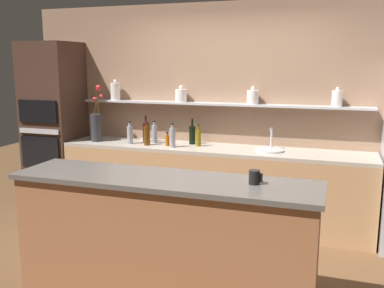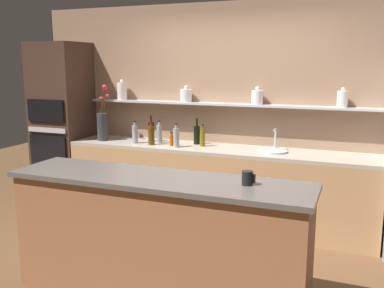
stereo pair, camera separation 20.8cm
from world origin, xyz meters
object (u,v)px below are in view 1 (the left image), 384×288
at_px(oven_tower, 55,126).
at_px(bottle_sauce_4, 167,140).
at_px(bottle_spirit_0, 130,134).
at_px(bottle_wine_6, 192,135).
at_px(bottle_oil_2, 198,137).
at_px(sink_fixture, 270,149).
at_px(bottle_spirit_3, 154,134).
at_px(bottle_spirit_1, 172,137).
at_px(coffee_mug, 254,177).
at_px(flower_vase, 96,124).
at_px(bottle_wine_5, 146,132).
at_px(bottle_spirit_7, 147,135).

xyz_separation_m(oven_tower, bottle_sauce_4, (1.63, -0.08, -0.09)).
height_order(bottle_spirit_0, bottle_wine_6, bottle_wine_6).
relative_size(oven_tower, bottle_oil_2, 8.32).
distance_m(sink_fixture, bottle_spirit_0, 1.69).
bearing_deg(oven_tower, sink_fixture, 0.23).
bearing_deg(bottle_oil_2, bottle_spirit_3, 177.65).
height_order(bottle_spirit_0, bottle_spirit_3, same).
xyz_separation_m(oven_tower, bottle_spirit_1, (1.72, -0.14, -0.04)).
xyz_separation_m(bottle_spirit_1, bottle_oil_2, (0.27, 0.17, -0.01)).
distance_m(bottle_spirit_3, coffee_mug, 2.36).
height_order(sink_fixture, bottle_spirit_3, bottle_spirit_3).
distance_m(flower_vase, bottle_sauce_4, 0.97).
xyz_separation_m(bottle_spirit_0, bottle_wine_5, (0.13, 0.19, 0.01)).
height_order(flower_vase, bottle_wine_6, flower_vase).
xyz_separation_m(flower_vase, bottle_spirit_0, (0.47, -0.02, -0.10)).
bearing_deg(bottle_sauce_4, bottle_spirit_7, -172.45).
bearing_deg(bottle_sauce_4, bottle_wine_6, 40.40).
bearing_deg(bottle_wine_5, sink_fixture, -3.25).
relative_size(oven_tower, bottle_spirit_7, 7.62).
bearing_deg(bottle_spirit_7, bottle_wine_6, 26.00).
height_order(bottle_spirit_1, bottle_oil_2, bottle_spirit_1).
xyz_separation_m(bottle_spirit_1, coffee_mug, (1.25, -1.58, 0.03)).
height_order(oven_tower, bottle_spirit_7, oven_tower).
relative_size(flower_vase, bottle_sauce_4, 4.23).
xyz_separation_m(flower_vase, bottle_wine_6, (1.20, 0.20, -0.10)).
xyz_separation_m(oven_tower, coffee_mug, (2.97, -1.72, -0.00)).
bearing_deg(coffee_mug, bottle_oil_2, 119.46).
height_order(oven_tower, bottle_spirit_3, oven_tower).
xyz_separation_m(bottle_spirit_0, coffee_mug, (1.83, -1.63, 0.04)).
xyz_separation_m(sink_fixture, bottle_wine_5, (-1.56, 0.09, 0.10)).
height_order(oven_tower, bottle_sauce_4, oven_tower).
relative_size(flower_vase, bottle_wine_6, 2.25).
bearing_deg(bottle_spirit_3, bottle_oil_2, -2.35).
relative_size(bottle_oil_2, bottle_spirit_3, 0.94).
height_order(sink_fixture, bottle_spirit_0, bottle_spirit_0).
distance_m(sink_fixture, bottle_wine_6, 0.97).
relative_size(bottle_oil_2, bottle_spirit_7, 0.92).
bearing_deg(bottle_spirit_7, bottle_sauce_4, 7.55).
relative_size(bottle_spirit_3, bottle_wine_6, 0.88).
bearing_deg(sink_fixture, coffee_mug, -85.29).
xyz_separation_m(bottle_oil_2, bottle_sauce_4, (-0.36, -0.10, -0.03)).
xyz_separation_m(bottle_wine_5, bottle_wine_6, (0.60, 0.03, -0.01)).
bearing_deg(bottle_spirit_1, bottle_spirit_3, 148.66).
relative_size(sink_fixture, bottle_spirit_7, 1.15).
distance_m(bottle_spirit_1, bottle_oil_2, 0.31).
relative_size(oven_tower, bottle_sauce_4, 12.88).
height_order(oven_tower, bottle_spirit_0, oven_tower).
xyz_separation_m(bottle_oil_2, bottle_wine_5, (-0.71, 0.08, 0.02)).
height_order(bottle_oil_2, bottle_spirit_7, bottle_spirit_7).
relative_size(bottle_spirit_1, bottle_spirit_3, 1.02).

